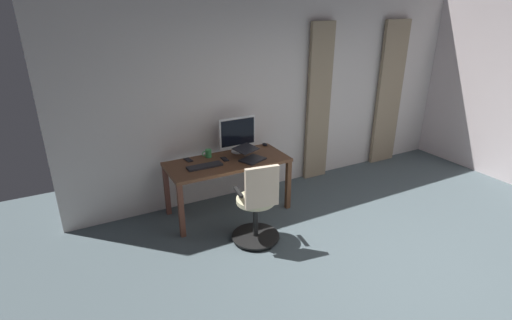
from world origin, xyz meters
The scene contains 13 objects.
ground_plane centered at (0.00, 0.00, 0.00)m, with size 8.03×8.03×0.00m, color #4D5C61.
back_room_partition centered at (0.00, -2.79, 1.40)m, with size 6.18×0.10×2.79m, color silver.
curtain_left_panel centered at (-2.01, -2.68, 1.17)m, with size 0.50×0.06×2.35m, color tan.
curtain_right_panel centered at (-0.57, -2.68, 1.17)m, with size 0.39×0.06×2.35m, color tan.
desk centered at (1.10, -2.30, 0.63)m, with size 1.54×0.68×0.72m.
office_chair centered at (1.11, -1.48, 0.46)m, with size 0.56×0.56×1.00m.
computer_monitor centered at (0.85, -2.52, 0.98)m, with size 0.51×0.18×0.48m.
computer_keyboard centered at (1.43, -2.25, 0.73)m, with size 0.43×0.13×0.02m, color #232328.
laptop centered at (0.83, -2.20, 0.78)m, with size 0.40×0.42×0.15m.
computer_mouse centered at (0.42, -2.56, 0.74)m, with size 0.06×0.10×0.04m, color black.
cell_phone_face_up centered at (1.12, -2.35, 0.73)m, with size 0.07×0.14×0.01m, color black.
cell_phone_by_monitor centered at (1.54, -2.55, 0.73)m, with size 0.07×0.14×0.01m, color black.
mug_coffee centered at (1.28, -2.52, 0.77)m, with size 0.13×0.08×0.11m.
Camera 1 is at (2.89, 1.83, 2.56)m, focal length 26.88 mm.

